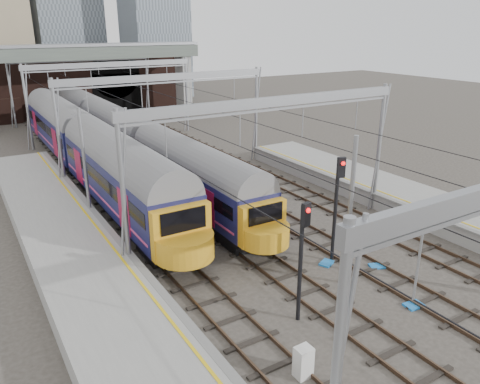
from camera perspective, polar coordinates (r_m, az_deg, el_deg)
ground at (r=21.52m, az=16.29°, el=-12.92°), size 160.00×160.00×0.00m
platform_left at (r=18.25m, az=-13.62°, el=-17.10°), size 4.32×55.00×1.12m
tracks at (r=32.23m, az=-3.46°, el=-0.84°), size 14.40×80.00×0.22m
overhead_line at (r=36.36m, az=-8.62°, el=12.00°), size 16.80×80.00×8.00m
retaining_wall at (r=65.86m, az=-18.16°, el=12.69°), size 28.00×2.75×9.00m
overbridge at (r=59.53m, az=-18.37°, el=14.87°), size 28.00×3.00×9.25m
train_main at (r=50.34m, az=-17.29°, el=8.64°), size 2.66×61.44×4.62m
train_second at (r=37.60m, az=-18.29°, el=5.35°), size 3.03×35.06×5.14m
signal_near_left at (r=18.22m, az=7.59°, el=-6.87°), size 0.39×0.48×5.15m
signal_near_centre at (r=23.14m, az=11.75°, el=-0.73°), size 0.42×0.49×5.48m
relay_cabinet at (r=16.95m, az=7.72°, el=-19.86°), size 0.58×0.49×1.15m
equip_cover_a at (r=21.81m, az=20.42°, el=-12.80°), size 0.85×0.64×0.09m
equip_cover_b at (r=24.12m, az=10.51°, el=-8.51°), size 0.93×0.82×0.09m
equip_cover_c at (r=24.42m, az=16.35°, el=-8.66°), size 0.90×0.79×0.09m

